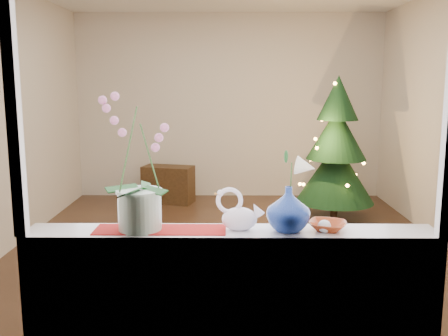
{
  "coord_description": "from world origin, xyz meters",
  "views": [
    {
      "loc": [
        -0.02,
        -4.94,
        1.7
      ],
      "look_at": [
        -0.05,
        -1.4,
        1.09
      ],
      "focal_mm": 40.0,
      "sensor_mm": 36.0,
      "label": 1
    }
  ],
  "objects_px": {
    "xmas_tree": "(336,148)",
    "blue_vase": "(288,206)",
    "amber_dish": "(328,227)",
    "orchid_pot": "(138,163)",
    "swan": "(239,210)",
    "paperweight": "(324,226)",
    "side_table": "(168,184)"
  },
  "relations": [
    {
      "from": "swan",
      "to": "blue_vase",
      "type": "height_order",
      "value": "blue_vase"
    },
    {
      "from": "side_table",
      "to": "xmas_tree",
      "type": "bearing_deg",
      "value": -5.92
    },
    {
      "from": "blue_vase",
      "to": "paperweight",
      "type": "relative_size",
      "value": 3.96
    },
    {
      "from": "paperweight",
      "to": "amber_dish",
      "type": "distance_m",
      "value": 0.05
    },
    {
      "from": "swan",
      "to": "side_table",
      "type": "xyz_separation_m",
      "value": [
        -0.91,
        4.41,
        -0.77
      ]
    },
    {
      "from": "orchid_pot",
      "to": "paperweight",
      "type": "distance_m",
      "value": 1.03
    },
    {
      "from": "blue_vase",
      "to": "side_table",
      "type": "bearing_deg",
      "value": 104.82
    },
    {
      "from": "blue_vase",
      "to": "side_table",
      "type": "distance_m",
      "value": 4.65
    },
    {
      "from": "blue_vase",
      "to": "xmas_tree",
      "type": "xyz_separation_m",
      "value": [
        1.04,
        3.63,
        -0.16
      ]
    },
    {
      "from": "blue_vase",
      "to": "amber_dish",
      "type": "relative_size",
      "value": 1.65
    },
    {
      "from": "blue_vase",
      "to": "paperweight",
      "type": "bearing_deg",
      "value": -10.37
    },
    {
      "from": "amber_dish",
      "to": "side_table",
      "type": "xyz_separation_m",
      "value": [
        -1.39,
        4.42,
        -0.68
      ]
    },
    {
      "from": "blue_vase",
      "to": "xmas_tree",
      "type": "bearing_deg",
      "value": 74.08
    },
    {
      "from": "amber_dish",
      "to": "xmas_tree",
      "type": "distance_m",
      "value": 3.71
    },
    {
      "from": "orchid_pot",
      "to": "swan",
      "type": "bearing_deg",
      "value": 0.97
    },
    {
      "from": "orchid_pot",
      "to": "xmas_tree",
      "type": "bearing_deg",
      "value": 63.29
    },
    {
      "from": "side_table",
      "to": "swan",
      "type": "bearing_deg",
      "value": -64.32
    },
    {
      "from": "orchid_pot",
      "to": "blue_vase",
      "type": "bearing_deg",
      "value": -0.55
    },
    {
      "from": "blue_vase",
      "to": "amber_dish",
      "type": "height_order",
      "value": "blue_vase"
    },
    {
      "from": "side_table",
      "to": "orchid_pot",
      "type": "bearing_deg",
      "value": -71.06
    },
    {
      "from": "blue_vase",
      "to": "amber_dish",
      "type": "bearing_deg",
      "value": 2.93
    },
    {
      "from": "orchid_pot",
      "to": "side_table",
      "type": "relative_size",
      "value": 1.04
    },
    {
      "from": "orchid_pot",
      "to": "blue_vase",
      "type": "distance_m",
      "value": 0.82
    },
    {
      "from": "xmas_tree",
      "to": "side_table",
      "type": "distance_m",
      "value": 2.43
    },
    {
      "from": "swan",
      "to": "side_table",
      "type": "bearing_deg",
      "value": 80.95
    },
    {
      "from": "xmas_tree",
      "to": "blue_vase",
      "type": "bearing_deg",
      "value": -105.92
    },
    {
      "from": "swan",
      "to": "paperweight",
      "type": "height_order",
      "value": "swan"
    },
    {
      "from": "paperweight",
      "to": "side_table",
      "type": "bearing_deg",
      "value": 106.93
    },
    {
      "from": "amber_dish",
      "to": "xmas_tree",
      "type": "height_order",
      "value": "xmas_tree"
    },
    {
      "from": "blue_vase",
      "to": "xmas_tree",
      "type": "relative_size",
      "value": 0.15
    },
    {
      "from": "xmas_tree",
      "to": "paperweight",
      "type": "bearing_deg",
      "value": -103.04
    },
    {
      "from": "orchid_pot",
      "to": "blue_vase",
      "type": "xyz_separation_m",
      "value": [
        0.79,
        -0.01,
        -0.23
      ]
    }
  ]
}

